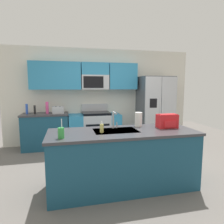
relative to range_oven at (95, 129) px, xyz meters
name	(u,v)px	position (x,y,z in m)	size (l,w,h in m)	color
ground_plane	(121,172)	(0.24, -1.80, -0.44)	(9.00, 9.00, 0.00)	#66605B
kitchen_wall_unit	(96,90)	(0.09, 0.28, 1.03)	(5.20, 0.43, 2.60)	silver
back_counter	(46,131)	(-1.26, 0.00, 0.01)	(1.14, 0.63, 0.90)	navy
range_oven	(95,129)	(0.00, 0.00, 0.00)	(1.36, 0.61, 1.10)	#B7BABF
refrigerator	(155,110)	(1.70, -0.07, 0.48)	(0.90, 0.76, 1.85)	#4C4F54
island_counter	(123,159)	(0.12, -2.31, 0.01)	(2.28, 0.87, 0.90)	navy
toaster	(58,110)	(-0.93, -0.05, 0.55)	(0.28, 0.16, 0.18)	#B7BABF
pepper_mill	(35,110)	(-1.50, 0.00, 0.56)	(0.05, 0.05, 0.21)	black
bottle_pink	(47,108)	(-1.20, -0.01, 0.60)	(0.07, 0.07, 0.30)	#EA4C93
bottle_blue	(27,109)	(-1.69, 0.02, 0.58)	(0.06, 0.06, 0.25)	blue
sink_faucet	(114,118)	(0.02, -2.12, 0.62)	(0.09, 0.21, 0.28)	#B7BABF
drink_cup_green	(61,133)	(-0.80, -2.56, 0.53)	(0.08, 0.08, 0.26)	green
soap_dispenser	(102,128)	(-0.22, -2.36, 0.53)	(0.06, 0.06, 0.17)	#D8CC66
paper_towel_roll	(138,119)	(0.48, -2.03, 0.58)	(0.12, 0.12, 0.24)	white
backpack	(167,121)	(0.90, -2.25, 0.57)	(0.32, 0.22, 0.23)	red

